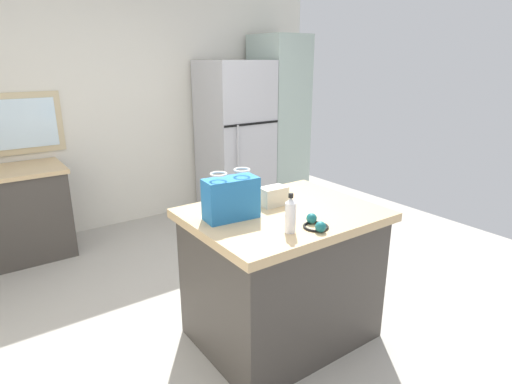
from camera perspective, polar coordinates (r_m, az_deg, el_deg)
ground at (r=3.43m, az=0.77°, el=-15.32°), size 5.92×5.92×0.00m
back_wall at (r=5.09m, az=-16.30°, el=11.32°), size 4.81×0.13×2.73m
kitchen_island at (r=2.92m, az=3.49°, el=-11.04°), size 1.19×0.94×0.93m
refrigerator at (r=5.24m, az=-2.84°, el=7.26°), size 0.76×0.76×1.84m
tall_cabinet at (r=5.60m, az=3.00°, el=9.49°), size 0.54×0.68×2.14m
shopping_bag at (r=2.56m, az=-3.40°, el=-0.83°), size 0.34×0.19×0.30m
small_box at (r=2.81m, az=2.33°, el=-0.57°), size 0.18×0.12×0.13m
bottle at (r=2.37m, az=4.67°, el=-3.13°), size 0.06×0.06×0.23m
ear_defenders at (r=2.48m, az=8.08°, el=-4.29°), size 0.19×0.19×0.06m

